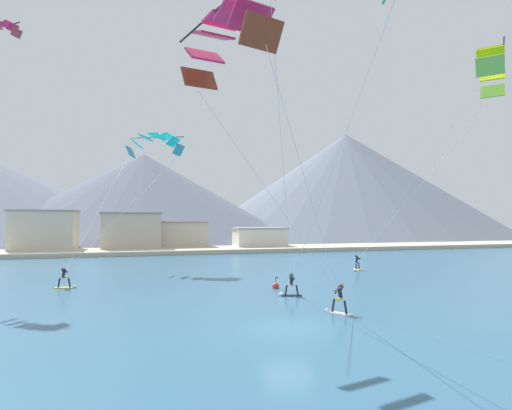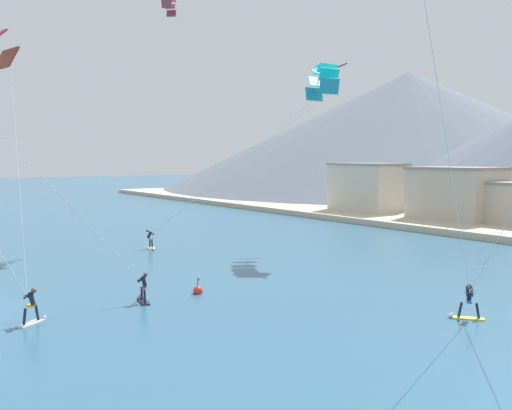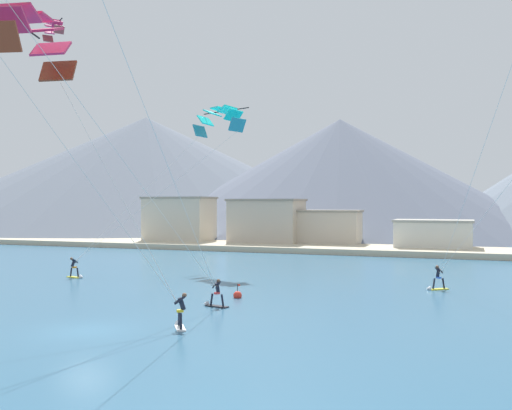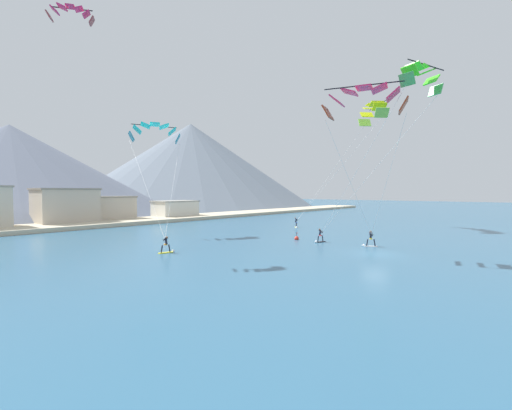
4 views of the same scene
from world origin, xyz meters
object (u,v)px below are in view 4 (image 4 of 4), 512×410
(kitesurfer_mid_center, at_px, (369,241))
(parafoil_kite_mid_center, at_px, (364,98))
(parafoil_kite_far_left, at_px, (373,111))
(kitesurfer_near_trail, at_px, (319,238))
(parafoil_kite_distant_high_outer, at_px, (71,12))
(race_marker_buoy, at_px, (297,238))
(parafoil_kite_near_trail, at_px, (420,77))
(kitesurfer_near_lead, at_px, (168,247))
(kitesurfer_far_left, at_px, (296,224))
(parafoil_kite_near_lead, at_px, (155,131))

(kitesurfer_mid_center, height_order, parafoil_kite_mid_center, parafoil_kite_mid_center)
(kitesurfer_mid_center, xyz_separation_m, parafoil_kite_far_left, (19.96, 7.90, 19.04))
(kitesurfer_near_trail, bearing_deg, parafoil_kite_distant_high_outer, 150.06)
(race_marker_buoy, bearing_deg, parafoil_kite_near_trail, -98.92)
(kitesurfer_near_lead, bearing_deg, parafoil_kite_distant_high_outer, 141.67)
(parafoil_kite_distant_high_outer, bearing_deg, kitesurfer_mid_center, -38.78)
(kitesurfer_near_lead, xyz_separation_m, kitesurfer_near_trail, (16.03, -7.81, -0.06))
(kitesurfer_mid_center, xyz_separation_m, parafoil_kite_near_trail, (-3.06, -5.85, 15.96))
(parafoil_kite_near_trail, relative_size, parafoil_kite_far_left, 0.84)
(kitesurfer_far_left, bearing_deg, race_marker_buoy, -145.74)
(kitesurfer_near_lead, bearing_deg, kitesurfer_mid_center, -38.95)
(kitesurfer_mid_center, xyz_separation_m, kitesurfer_far_left, (11.15, 17.23, -0.03))
(kitesurfer_far_left, xyz_separation_m, parafoil_kite_distant_high_outer, (-34.66, 1.66, 22.16))
(kitesurfer_far_left, height_order, race_marker_buoy, kitesurfer_far_left)
(kitesurfer_near_lead, relative_size, kitesurfer_mid_center, 0.98)
(parafoil_kite_near_lead, relative_size, parafoil_kite_mid_center, 1.07)
(kitesurfer_mid_center, distance_m, parafoil_kite_near_trail, 17.28)
(parafoil_kite_near_lead, bearing_deg, parafoil_kite_distant_high_outer, -150.74)
(kitesurfer_far_left, height_order, parafoil_kite_mid_center, parafoil_kite_mid_center)
(kitesurfer_far_left, bearing_deg, kitesurfer_mid_center, -122.91)
(kitesurfer_far_left, xyz_separation_m, parafoil_kite_mid_center, (-18.27, -19.56, 13.90))
(parafoil_kite_distant_high_outer, bearing_deg, race_marker_buoy, -23.11)
(kitesurfer_near_trail, xyz_separation_m, parafoil_kite_near_trail, (-2.22, -11.68, 16.05))
(kitesurfer_near_lead, relative_size, race_marker_buoy, 1.75)
(kitesurfer_mid_center, relative_size, parafoil_kite_far_left, 0.09)
(kitesurfer_near_lead, relative_size, parafoil_kite_near_trail, 0.11)
(parafoil_kite_far_left, bearing_deg, parafoil_kite_near_trail, -149.15)
(kitesurfer_mid_center, bearing_deg, race_marker_buoy, 94.40)
(kitesurfer_near_lead, distance_m, race_marker_buoy, 16.77)
(kitesurfer_far_left, relative_size, parafoil_kite_distant_high_outer, 0.47)
(parafoil_kite_near_lead, bearing_deg, kitesurfer_far_left, -23.92)
(parafoil_kite_near_trail, xyz_separation_m, race_marker_buoy, (2.36, 15.01, -16.38))
(parafoil_kite_near_trail, relative_size, race_marker_buoy, 15.93)
(parafoil_kite_distant_high_outer, bearing_deg, parafoil_kite_near_trail, -50.42)
(parafoil_kite_near_trail, distance_m, parafoil_kite_mid_center, 5.77)
(parafoil_kite_mid_center, bearing_deg, parafoil_kite_near_lead, 95.39)
(parafoil_kite_near_lead, distance_m, parafoil_kite_mid_center, 29.00)
(kitesurfer_near_trail, xyz_separation_m, parafoil_kite_near_lead, (-9.01, 20.72, 14.00))
(parafoil_kite_near_lead, distance_m, parafoil_kite_near_trail, 33.16)
(parafoil_kite_near_lead, bearing_deg, parafoil_kite_near_trail, -78.17)
(parafoil_kite_distant_high_outer, bearing_deg, kitesurfer_near_trail, -29.94)
(kitesurfer_near_lead, relative_size, kitesurfer_far_left, 1.00)
(parafoil_kite_near_trail, xyz_separation_m, parafoil_kite_distant_high_outer, (-20.45, 24.74, 6.17))
(kitesurfer_near_trail, height_order, parafoil_kite_far_left, parafoil_kite_far_left)
(parafoil_kite_distant_high_outer, xyz_separation_m, race_marker_buoy, (22.81, -9.73, -22.55))
(parafoil_kite_far_left, distance_m, parafoil_kite_distant_high_outer, 44.95)
(parafoil_kite_distant_high_outer, relative_size, race_marker_buoy, 3.77)
(parafoil_kite_mid_center, height_order, race_marker_buoy, parafoil_kite_mid_center)
(kitesurfer_mid_center, xyz_separation_m, parafoil_kite_distant_high_outer, (-23.51, 18.89, 22.13))
(parafoil_kite_near_lead, height_order, parafoil_kite_mid_center, parafoil_kite_near_lead)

